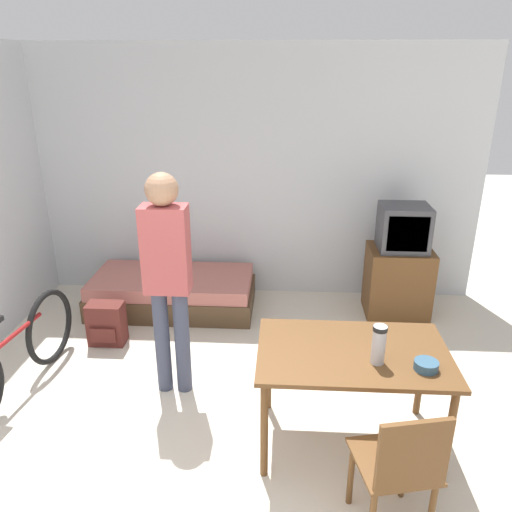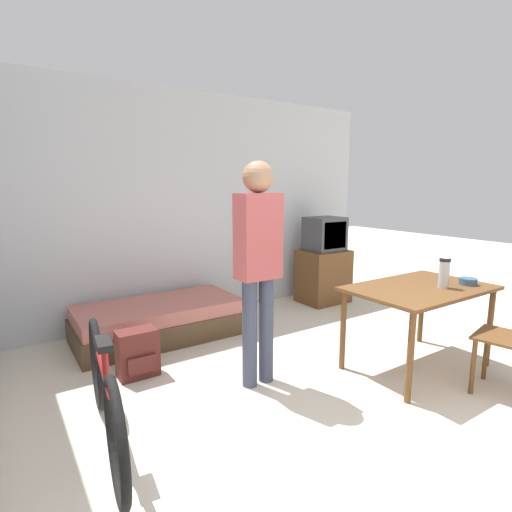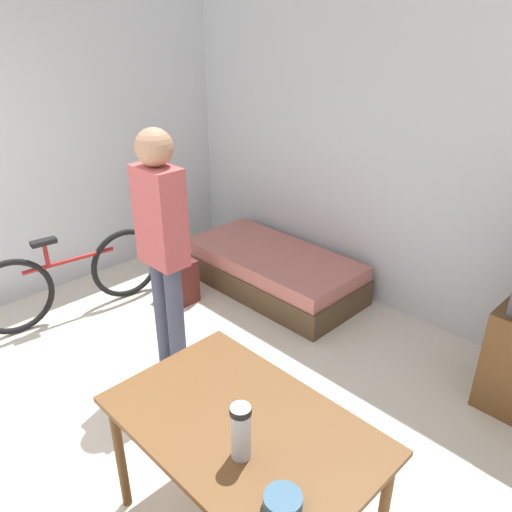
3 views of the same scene
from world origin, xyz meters
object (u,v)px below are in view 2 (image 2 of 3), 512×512
at_px(backpack, 138,353).
at_px(bicycle, 105,394).
at_px(dining_table, 419,296).
at_px(thermos_flask, 444,271).
at_px(tv, 324,264).
at_px(daybed, 160,320).
at_px(mate_bowl, 468,281).
at_px(person_standing, 258,257).

bearing_deg(backpack, bicycle, -118.89).
distance_m(dining_table, thermos_flask, 0.29).
distance_m(bicycle, backpack, 0.93).
height_order(tv, bicycle, tv).
distance_m(daybed, thermos_flask, 2.83).
height_order(daybed, bicycle, bicycle).
xyz_separation_m(daybed, mate_bowl, (2.07, -2.13, 0.58)).
height_order(person_standing, thermos_flask, person_standing).
xyz_separation_m(tv, mate_bowl, (-0.30, -2.16, 0.24)).
bearing_deg(mate_bowl, thermos_flask, 168.68).
relative_size(person_standing, backpack, 4.37).
relative_size(dining_table, bicycle, 0.76).
relative_size(tv, bicycle, 0.72).
bearing_deg(tv, thermos_flask, -105.60).
distance_m(dining_table, bicycle, 2.61).
height_order(daybed, dining_table, dining_table).
bearing_deg(daybed, dining_table, -49.60).
relative_size(daybed, mate_bowl, 11.61).
xyz_separation_m(dining_table, mate_bowl, (0.42, -0.19, 0.11)).
xyz_separation_m(bicycle, thermos_flask, (2.70, -0.52, 0.54)).
bearing_deg(dining_table, mate_bowl, -24.27).
distance_m(tv, dining_table, 2.11).
height_order(dining_table, person_standing, person_standing).
relative_size(dining_table, thermos_flask, 4.82).
bearing_deg(tv, person_standing, -144.89).
relative_size(tv, dining_table, 0.94).
bearing_deg(person_standing, backpack, 140.02).
relative_size(daybed, bicycle, 1.04).
height_order(thermos_flask, backpack, thermos_flask).
height_order(mate_bowl, backpack, mate_bowl).
xyz_separation_m(person_standing, backpack, (-0.79, 0.66, -0.86)).
bearing_deg(bicycle, daybed, 59.67).
relative_size(dining_table, person_standing, 0.70).
xyz_separation_m(tv, thermos_flask, (-0.59, -2.11, 0.35)).
xyz_separation_m(person_standing, mate_bowl, (1.75, -0.72, -0.29)).
xyz_separation_m(dining_table, thermos_flask, (0.13, -0.13, 0.23)).
bearing_deg(person_standing, daybed, 102.74).
bearing_deg(bicycle, mate_bowl, -10.96).
distance_m(person_standing, thermos_flask, 1.62).
xyz_separation_m(dining_table, bicycle, (-2.57, 0.39, -0.31)).
xyz_separation_m(daybed, person_standing, (0.32, -1.41, 0.87)).
height_order(daybed, backpack, backpack).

